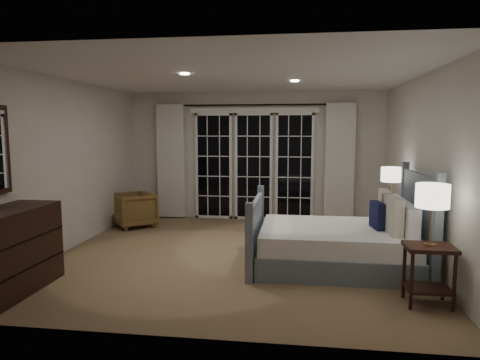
# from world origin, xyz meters

# --- Properties ---
(floor) EXTENTS (5.00, 5.00, 0.00)m
(floor) POSITION_xyz_m (0.00, 0.00, 0.00)
(floor) COLOR #846147
(floor) RESTS_ON ground
(ceiling) EXTENTS (5.00, 5.00, 0.00)m
(ceiling) POSITION_xyz_m (0.00, 0.00, 2.50)
(ceiling) COLOR silver
(ceiling) RESTS_ON wall_back
(wall_left) EXTENTS (0.02, 5.00, 2.50)m
(wall_left) POSITION_xyz_m (-2.50, 0.00, 1.25)
(wall_left) COLOR beige
(wall_left) RESTS_ON floor
(wall_right) EXTENTS (0.02, 5.00, 2.50)m
(wall_right) POSITION_xyz_m (2.50, 0.00, 1.25)
(wall_right) COLOR beige
(wall_right) RESTS_ON floor
(wall_back) EXTENTS (5.00, 0.02, 2.50)m
(wall_back) POSITION_xyz_m (0.00, 2.50, 1.25)
(wall_back) COLOR beige
(wall_back) RESTS_ON floor
(wall_front) EXTENTS (5.00, 0.02, 2.50)m
(wall_front) POSITION_xyz_m (0.00, -2.50, 1.25)
(wall_front) COLOR beige
(wall_front) RESTS_ON floor
(french_doors) EXTENTS (2.50, 0.04, 2.20)m
(french_doors) POSITION_xyz_m (0.00, 2.46, 1.09)
(french_doors) COLOR black
(french_doors) RESTS_ON wall_back
(curtain_rod) EXTENTS (3.50, 0.03, 0.03)m
(curtain_rod) POSITION_xyz_m (0.00, 2.40, 2.25)
(curtain_rod) COLOR black
(curtain_rod) RESTS_ON wall_back
(curtain_left) EXTENTS (0.55, 0.10, 2.25)m
(curtain_left) POSITION_xyz_m (-1.65, 2.38, 1.15)
(curtain_left) COLOR white
(curtain_left) RESTS_ON curtain_rod
(curtain_right) EXTENTS (0.55, 0.10, 2.25)m
(curtain_right) POSITION_xyz_m (1.65, 2.38, 1.15)
(curtain_right) COLOR white
(curtain_right) RESTS_ON curtain_rod
(downlight_a) EXTENTS (0.12, 0.12, 0.01)m
(downlight_a) POSITION_xyz_m (0.80, 0.60, 2.49)
(downlight_a) COLOR white
(downlight_a) RESTS_ON ceiling
(downlight_b) EXTENTS (0.12, 0.12, 0.01)m
(downlight_b) POSITION_xyz_m (-0.60, -0.40, 2.49)
(downlight_b) COLOR white
(downlight_b) RESTS_ON ceiling
(bed) EXTENTS (2.12, 1.51, 1.23)m
(bed) POSITION_xyz_m (1.42, -0.35, 0.32)
(bed) COLOR slate
(bed) RESTS_ON floor
(nightstand_left) EXTENTS (0.47, 0.38, 0.62)m
(nightstand_left) POSITION_xyz_m (2.19, -1.49, 0.41)
(nightstand_left) COLOR #321910
(nightstand_left) RESTS_ON floor
(nightstand_right) EXTENTS (0.49, 0.39, 0.64)m
(nightstand_right) POSITION_xyz_m (2.26, 0.75, 0.42)
(nightstand_right) COLOR #321910
(nightstand_right) RESTS_ON floor
(lamp_left) EXTENTS (0.32, 0.32, 0.62)m
(lamp_left) POSITION_xyz_m (2.19, -1.49, 1.12)
(lamp_left) COLOR #B08746
(lamp_left) RESTS_ON nightstand_left
(lamp_right) EXTENTS (0.30, 0.30, 0.58)m
(lamp_right) POSITION_xyz_m (2.26, 0.75, 1.10)
(lamp_right) COLOR #B08746
(lamp_right) RESTS_ON nightstand_right
(armchair) EXTENTS (0.96, 0.96, 0.63)m
(armchair) POSITION_xyz_m (-2.10, 1.50, 0.31)
(armchair) COLOR brown
(armchair) RESTS_ON floor
(dresser) EXTENTS (0.55, 1.31, 0.93)m
(dresser) POSITION_xyz_m (-2.23, -1.80, 0.46)
(dresser) COLOR #321910
(dresser) RESTS_ON floor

